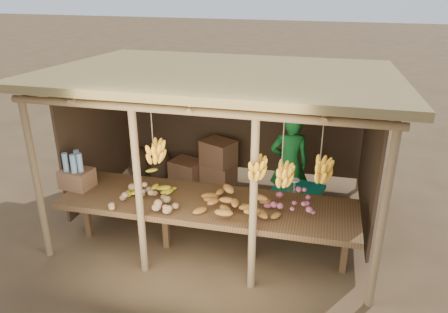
# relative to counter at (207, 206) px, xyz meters

# --- Properties ---
(ground) EXTENTS (60.00, 60.00, 0.00)m
(ground) POSITION_rel_counter_xyz_m (-0.00, 0.95, -0.74)
(ground) COLOR brown
(ground) RESTS_ON ground
(stall_structure) EXTENTS (4.70, 3.50, 2.43)m
(stall_structure) POSITION_rel_counter_xyz_m (0.07, 0.90, 1.17)
(stall_structure) COLOR #99784F
(stall_structure) RESTS_ON ground
(counter) EXTENTS (3.90, 1.05, 0.80)m
(counter) POSITION_rel_counter_xyz_m (0.00, 0.00, 0.00)
(counter) COLOR brown
(counter) RESTS_ON ground
(potato_heap) EXTENTS (0.94, 0.63, 0.36)m
(potato_heap) POSITION_rel_counter_xyz_m (-0.73, -0.23, 0.24)
(potato_heap) COLOR #A78156
(potato_heap) RESTS_ON counter
(sweet_potato_heap) EXTENTS (1.11, 0.87, 0.36)m
(sweet_potato_heap) POSITION_rel_counter_xyz_m (0.47, -0.17, 0.24)
(sweet_potato_heap) COLOR #A4682A
(sweet_potato_heap) RESTS_ON counter
(onion_heap) EXTENTS (0.90, 0.71, 0.36)m
(onion_heap) POSITION_rel_counter_xyz_m (1.14, -0.04, 0.24)
(onion_heap) COLOR #B3576C
(onion_heap) RESTS_ON counter
(banana_pile) EXTENTS (0.63, 0.49, 0.35)m
(banana_pile) POSITION_rel_counter_xyz_m (-0.80, 0.06, 0.23)
(banana_pile) COLOR yellow
(banana_pile) RESTS_ON counter
(tomato_basin) EXTENTS (0.37, 0.37, 0.20)m
(tomato_basin) POSITION_rel_counter_xyz_m (-1.90, 0.19, 0.14)
(tomato_basin) COLOR navy
(tomato_basin) RESTS_ON counter
(bottle_box) EXTENTS (0.46, 0.38, 0.53)m
(bottle_box) POSITION_rel_counter_xyz_m (-1.88, -0.01, 0.26)
(bottle_box) COLOR brown
(bottle_box) RESTS_ON counter
(vendor) EXTENTS (0.68, 0.52, 1.65)m
(vendor) POSITION_rel_counter_xyz_m (0.93, 1.41, 0.09)
(vendor) COLOR #19742C
(vendor) RESTS_ON ground
(tarp_crate) EXTENTS (0.81, 0.74, 0.83)m
(tarp_crate) POSITION_rel_counter_xyz_m (1.11, 0.98, -0.40)
(tarp_crate) COLOR brown
(tarp_crate) RESTS_ON ground
(carton_stack) EXTENTS (1.26, 0.60, 0.86)m
(carton_stack) POSITION_rel_counter_xyz_m (-0.54, 1.96, -0.36)
(carton_stack) COLOR brown
(carton_stack) RESTS_ON ground
(burlap_sacks) EXTENTS (0.90, 0.47, 0.64)m
(burlap_sacks) POSITION_rel_counter_xyz_m (-1.75, 2.15, -0.46)
(burlap_sacks) COLOR #473321
(burlap_sacks) RESTS_ON ground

